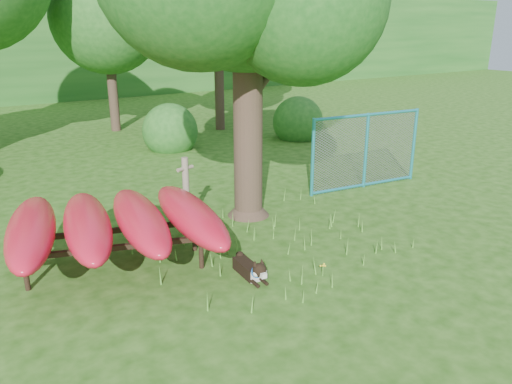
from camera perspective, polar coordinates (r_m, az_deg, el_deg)
ground at (r=8.39m, az=3.43°, el=-8.91°), size 80.00×80.00×0.00m
wooden_post at (r=9.99m, az=-7.99°, el=0.19°), size 0.39×0.18×1.43m
kayak_rack at (r=8.42m, az=-15.93°, el=-3.38°), size 3.66×3.94×1.08m
husky_dog at (r=8.07m, az=-0.54°, el=-8.82°), size 0.29×0.97×0.43m
fence_section at (r=12.61m, az=12.45°, el=4.63°), size 3.18×0.46×3.11m
wildflower_clump at (r=8.20m, az=7.68°, el=-8.42°), size 0.10×0.09×0.21m
bg_tree_c at (r=19.87m, az=-16.74°, el=18.45°), size 4.00×4.00×6.12m
shrub_right at (r=18.17m, az=4.77°, el=6.14°), size 1.80×1.80×1.80m
shrub_mid at (r=16.74m, az=-9.67°, el=4.88°), size 1.80×1.80×1.80m
wooded_hillside at (r=34.24m, az=-26.90°, el=15.12°), size 80.00×12.00×6.00m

